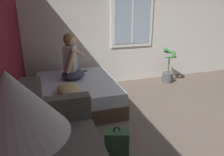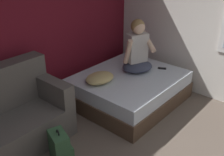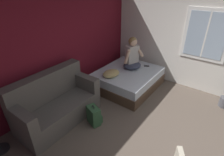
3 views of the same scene
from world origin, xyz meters
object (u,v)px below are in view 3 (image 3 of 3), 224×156
backpack (94,116)px  throw_pillow (111,73)px  cell_phone (147,66)px  couch (56,104)px  person_seated (132,56)px  bed (128,79)px

backpack → throw_pillow: (1.17, 0.44, 0.36)m
cell_phone → throw_pillow: bearing=-51.6°
couch → person_seated: (2.27, -0.44, 0.44)m
backpack → throw_pillow: 1.30m
couch → person_seated: 2.35m
person_seated → throw_pillow: 0.80m
couch → person_seated: person_seated is taller
couch → backpack: bearing=-62.8°
backpack → cell_phone: bearing=-0.5°
throw_pillow → backpack: bearing=-159.2°
backpack → person_seated: bearing=8.2°
bed → throw_pillow: (-0.50, 0.20, 0.31)m
backpack → cell_phone: 2.27m
couch → throw_pillow: couch is taller
bed → backpack: bearing=-171.8°
cell_phone → couch: bearing=-44.0°
couch → throw_pillow: bearing=-9.9°
bed → couch: bearing=166.9°
person_seated → throw_pillow: size_ratio=1.82×
couch → backpack: couch is taller
bed → person_seated: size_ratio=1.96×
bed → throw_pillow: 0.62m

